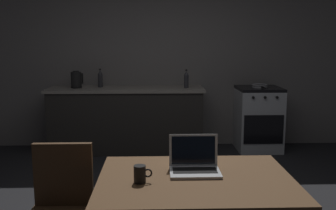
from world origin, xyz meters
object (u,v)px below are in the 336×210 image
bottle (186,79)px  bottle_b (100,78)px  frying_pan (260,86)px  chair (61,206)px  coffee_mug (140,174)px  laptop (194,165)px  stove_oven (258,119)px  dining_table (196,188)px  electric_kettle (76,80)px

bottle → bottle_b: bottle_b is taller
frying_pan → chair: bearing=-124.3°
coffee_mug → chair: bearing=166.6°
laptop → coffee_mug: (-0.34, -0.18, 0.01)m
laptop → coffee_mug: 0.39m
laptop → chair: bearing=-166.2°
stove_oven → chair: 3.70m
dining_table → frying_pan: size_ratio=2.99×
frying_pan → bottle_b: size_ratio=1.55×
bottle_b → dining_table: bearing=-72.2°
dining_table → laptop: size_ratio=3.76×
electric_kettle → bottle: bottle is taller
dining_table → frying_pan: frying_pan is taller
dining_table → bottle: bottle is taller
dining_table → chair: (-0.85, 0.05, -0.13)m
chair → frying_pan: (2.07, 3.04, 0.40)m
stove_oven → laptop: laptop is taller
dining_table → bottle: bearing=86.6°
stove_oven → dining_table: size_ratio=0.75×
electric_kettle → stove_oven: bearing=-0.1°
bottle → frying_pan: size_ratio=0.64×
chair → electric_kettle: bearing=119.6°
bottle_b → stove_oven: bearing=-2.1°
chair → dining_table: bearing=17.1°
bottle → coffee_mug: bearing=-99.4°
dining_table → bottle_b: 3.37m
coffee_mug → frying_pan: bearing=63.7°
chair → bottle: size_ratio=3.55×
frying_pan → bottle_b: bearing=177.2°
laptop → electric_kettle: 3.31m
frying_pan → stove_oven: bearing=88.6°
electric_kettle → frying_pan: size_ratio=0.59×
stove_oven → laptop: 3.26m
stove_oven → laptop: size_ratio=2.82×
chair → electric_kettle: electric_kettle is taller
dining_table → electric_kettle: 3.41m
laptop → bottle_b: 3.26m
stove_oven → dining_table: (-1.22, -3.11, 0.20)m
frying_pan → electric_kettle: bearing=179.3°
bottle → coffee_mug: (-0.52, -3.14, -0.25)m
chair → frying_pan: frying_pan is taller
laptop → bottle_b: bottle_b is taller
laptop → bottle_b: (-1.03, 3.09, 0.25)m
laptop → coffee_mug: bearing=-142.6°
bottle → stove_oven: bearing=2.6°
frying_pan → bottle_b: 2.24m
bottle_b → frying_pan: bearing=-2.8°
frying_pan → dining_table: bearing=-111.5°
chair → coffee_mug: chair is taller
chair → coffee_mug: size_ratio=8.16×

